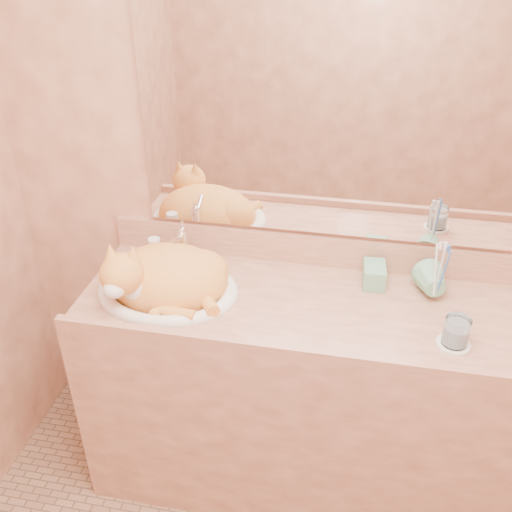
% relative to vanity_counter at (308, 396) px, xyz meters
% --- Properties ---
extents(wall_back, '(2.40, 0.02, 2.50)m').
position_rel_vanity_counter_xyz_m(wall_back, '(0.00, 0.28, 0.82)').
color(wall_back, '#9C5F46').
rests_on(wall_back, ground).
extents(vanity_counter, '(1.60, 0.55, 0.85)m').
position_rel_vanity_counter_xyz_m(vanity_counter, '(0.00, 0.00, 0.00)').
color(vanity_counter, '#915641').
rests_on(vanity_counter, floor).
extents(mirror, '(1.30, 0.02, 0.80)m').
position_rel_vanity_counter_xyz_m(mirror, '(0.00, 0.26, 0.97)').
color(mirror, white).
rests_on(mirror, wall_back).
extents(sink_basin, '(0.55, 0.48, 0.15)m').
position_rel_vanity_counter_xyz_m(sink_basin, '(-0.51, -0.02, 0.50)').
color(sink_basin, white).
rests_on(sink_basin, vanity_counter).
extents(faucet, '(0.06, 0.12, 0.17)m').
position_rel_vanity_counter_xyz_m(faucet, '(-0.51, 0.17, 0.51)').
color(faucet, white).
rests_on(faucet, vanity_counter).
extents(cat, '(0.45, 0.38, 0.23)m').
position_rel_vanity_counter_xyz_m(cat, '(-0.52, -0.02, 0.50)').
color(cat, orange).
rests_on(cat, sink_basin).
extents(soap_dispenser, '(0.08, 0.08, 0.17)m').
position_rel_vanity_counter_xyz_m(soap_dispenser, '(0.20, 0.11, 0.51)').
color(soap_dispenser, '#6DAF8B').
rests_on(soap_dispenser, vanity_counter).
extents(toothbrush_cup, '(0.14, 0.14, 0.11)m').
position_rel_vanity_counter_xyz_m(toothbrush_cup, '(0.40, 0.09, 0.48)').
color(toothbrush_cup, '#6DAF8B').
rests_on(toothbrush_cup, vanity_counter).
extents(toothbrushes, '(0.04, 0.04, 0.24)m').
position_rel_vanity_counter_xyz_m(toothbrushes, '(0.40, 0.09, 0.57)').
color(toothbrushes, white).
rests_on(toothbrushes, toothbrush_cup).
extents(saucer, '(0.10, 0.10, 0.01)m').
position_rel_vanity_counter_xyz_m(saucer, '(0.44, -0.12, 0.43)').
color(saucer, white).
rests_on(saucer, vanity_counter).
extents(water_glass, '(0.08, 0.08, 0.09)m').
position_rel_vanity_counter_xyz_m(water_glass, '(0.44, -0.12, 0.48)').
color(water_glass, silver).
rests_on(water_glass, saucer).
extents(lotion_bottle, '(0.04, 0.04, 0.11)m').
position_rel_vanity_counter_xyz_m(lotion_bottle, '(-0.61, 0.15, 0.48)').
color(lotion_bottle, white).
rests_on(lotion_bottle, vanity_counter).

